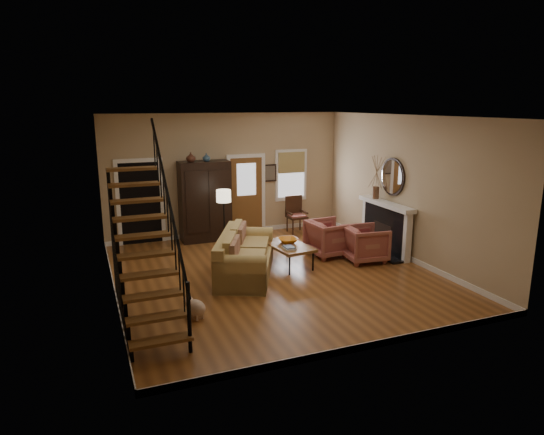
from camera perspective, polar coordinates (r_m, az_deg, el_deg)
name	(u,v)px	position (r m, az deg, el deg)	size (l,w,h in m)	color
room	(230,192)	(11.45, -4.91, 2.98)	(7.00, 7.33, 3.30)	brown
staircase	(144,228)	(8.02, -14.83, -1.23)	(0.94, 2.80, 3.20)	brown
fireplace	(387,223)	(12.02, 13.37, -0.58)	(0.33, 1.95, 2.30)	black
armoire	(205,201)	(12.78, -7.90, 1.91)	(1.30, 0.60, 2.10)	black
vase_a	(191,157)	(12.43, -9.54, 7.01)	(0.24, 0.24, 0.25)	#4C2619
vase_b	(206,157)	(12.52, -7.73, 7.03)	(0.20, 0.20, 0.21)	#334C60
sofa	(246,255)	(10.23, -3.12, -4.41)	(1.02, 2.37, 0.88)	tan
coffee_table	(288,255)	(10.85, 1.95, -4.44)	(0.74, 1.27, 0.48)	brown
bowl	(288,240)	(10.92, 1.88, -2.71)	(0.43, 0.43, 0.11)	orange
books	(289,248)	(10.47, 2.01, -3.56)	(0.23, 0.32, 0.06)	beige
armchair_left	(365,244)	(11.31, 10.89, -3.05)	(0.88, 0.90, 0.82)	maroon
armchair_right	(329,238)	(11.60, 6.75, -2.41)	(0.91, 0.94, 0.85)	maroon
floor_lamp	(224,221)	(11.78, -5.65, -0.42)	(0.35, 0.35, 1.53)	black
side_chair	(297,215)	(13.53, 2.92, 0.31)	(0.54, 0.54, 1.02)	#382012
dog	(196,309)	(8.43, -8.92, -10.55)	(0.27, 0.45, 0.33)	beige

